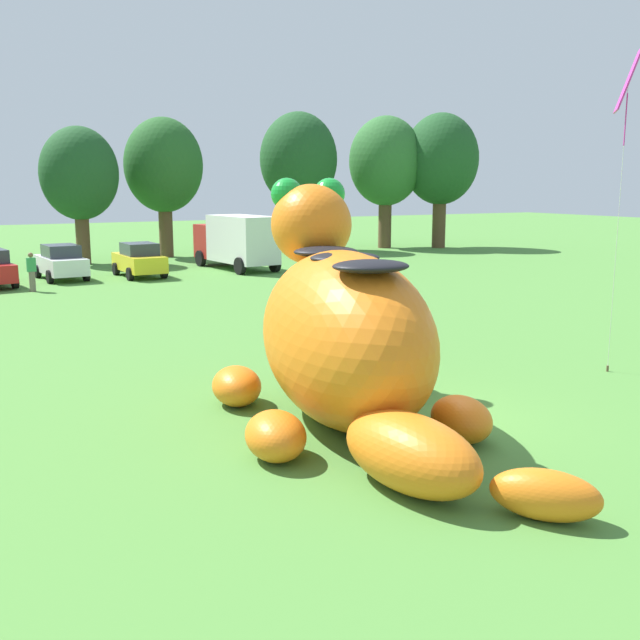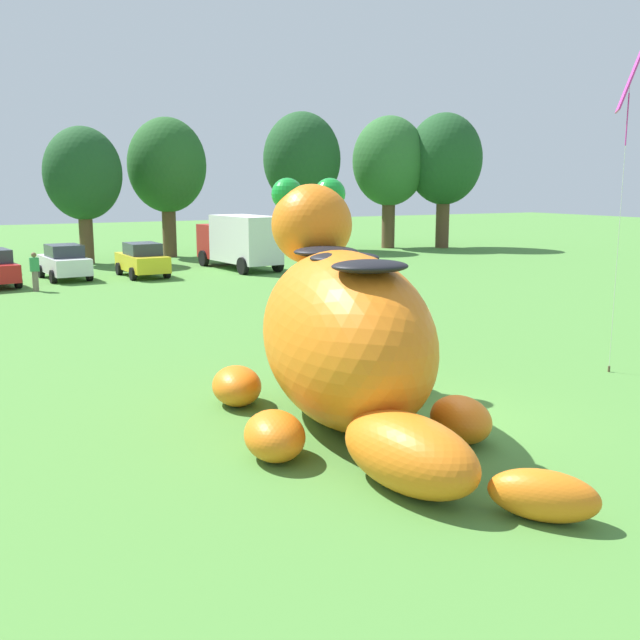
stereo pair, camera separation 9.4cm
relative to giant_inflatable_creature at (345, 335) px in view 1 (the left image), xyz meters
The scene contains 12 objects.
ground_plane 2.33m from the giant_inflatable_creature, 21.93° to the right, with size 160.00×160.00×0.00m, color #4C8438.
giant_inflatable_creature is the anchor object (origin of this frame).
car_white 25.73m from the giant_inflatable_creature, 92.42° to the left, with size 2.18×4.22×1.72m.
car_yellow 25.11m from the giant_inflatable_creature, 84.10° to the left, with size 2.04×4.15×1.72m.
box_truck 27.04m from the giant_inflatable_creature, 72.36° to the left, with size 2.91×6.58×2.95m.
tree_centre 32.84m from the giant_inflatable_creature, 87.65° to the left, with size 4.45×4.45×7.91m.
tree_centre_right 35.33m from the giant_inflatable_creature, 78.71° to the left, with size 4.94×4.94×8.76m.
tree_mid_right 38.60m from the giant_inflatable_creature, 64.49° to the left, with size 5.37×5.37×9.53m.
tree_right 40.87m from the giant_inflatable_creature, 55.51° to the left, with size 5.32×5.32×9.44m.
tree_far_right 41.65m from the giant_inflatable_creature, 50.03° to the left, with size 5.45×5.45×9.67m.
spectator_near_inflatable 22.22m from the giant_inflatable_creature, 97.57° to the left, with size 0.38×0.26×1.71m.
tethered_flying_kite 9.37m from the giant_inflatable_creature, ahead, with size 1.13×1.13×7.76m.
Camera 1 is at (-8.59, -11.59, 4.65)m, focal length 41.55 mm.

